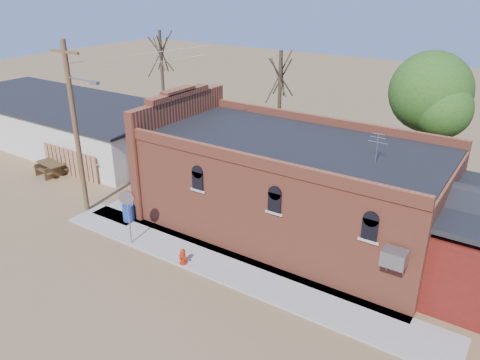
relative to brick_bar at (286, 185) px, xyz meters
The scene contains 14 objects.
ground 6.19m from the brick_bar, 106.65° to the right, with size 120.00×120.00×0.00m, color olive.
sidewalk_south 5.14m from the brick_bar, 91.78° to the right, with size 19.00×2.20×0.08m, color #9E9991.
sidewalk_west 8.28m from the brick_bar, behind, with size 2.60×10.00×0.08m, color #9E9991.
brick_bar is the anchor object (origin of this frame).
storage_building 20.81m from the brick_bar, behind, with size 20.40×8.40×3.17m.
wood_fence 14.61m from the brick_bar, behind, with size 5.20×0.10×1.80m, color #8B5C3F, non-canonical shape.
utility_pole 10.96m from the brick_bar, 156.31° to the right, with size 3.12×0.26×9.00m.
tree_bare_near 9.54m from the brick_bar, 121.74° to the left, with size 2.80×2.80×7.65m.
tree_bare_far 18.25m from the brick_bar, 151.47° to the left, with size 2.80×2.80×8.16m.
tree_leafy 9.80m from the brick_bar, 61.44° to the left, with size 4.40×4.40×8.15m.
fire_hydrant 6.16m from the brick_bar, 110.35° to the right, with size 0.43×0.41×0.74m.
stop_sign 7.59m from the brick_bar, 133.60° to the right, with size 0.66×0.44×2.73m.
trash_barrel 8.21m from the brick_bar, 150.09° to the right, with size 0.58×0.58×0.89m, color navy.
picnic_table 15.93m from the brick_bar, behind, with size 2.16×1.73×0.83m.
Camera 1 is at (11.33, -13.08, 11.68)m, focal length 35.00 mm.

